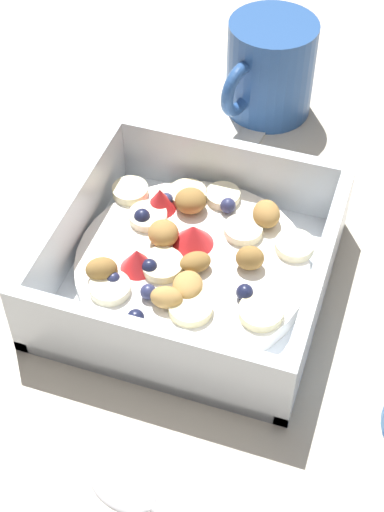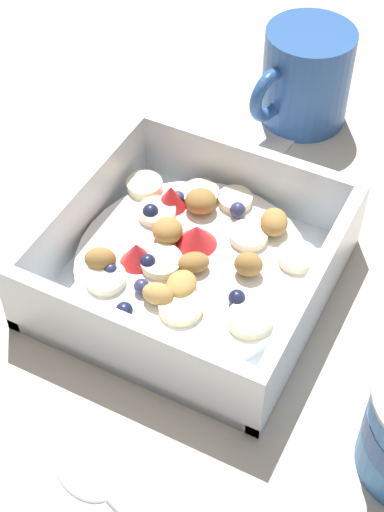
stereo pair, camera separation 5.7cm
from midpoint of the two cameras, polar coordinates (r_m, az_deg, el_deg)
The scene contains 5 objects.
ground_plane at distance 0.61m, azimuth 1.87°, elevation -0.41°, with size 2.40×2.40×0.00m, color beige.
fruit_bowl at distance 0.58m, azimuth 2.78°, elevation -0.67°, with size 0.20×0.20×0.06m.
spoon at distance 0.50m, azimuth -2.42°, elevation -17.58°, with size 0.07×0.17×0.01m.
coffee_mug at distance 0.73m, azimuth 10.58°, elevation 12.65°, with size 0.11×0.08×0.09m.
folded_napkin at distance 0.75m, azimuth 6.43°, elevation 10.74°, with size 0.12×0.12×0.01m, color silver.
Camera 2 is at (0.36, 0.19, 0.46)m, focal length 54.60 mm.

